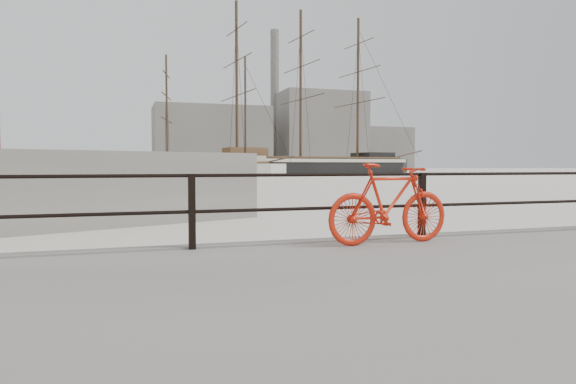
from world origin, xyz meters
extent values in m
plane|color=white|center=(0.00, 0.00, 0.00)|extent=(400.00, 400.00, 0.00)
imported|color=red|center=(-0.78, -0.54, 0.92)|extent=(1.91, 0.38, 1.15)
cube|color=gray|center=(20.00, 140.00, 9.00)|extent=(32.00, 18.00, 18.00)
cube|color=gray|center=(55.00, 145.00, 12.00)|extent=(26.00, 20.00, 24.00)
cube|color=gray|center=(78.00, 150.00, 7.00)|extent=(20.00, 16.00, 14.00)
cylinder|color=gray|center=(42.00, 150.00, 22.00)|extent=(2.80, 2.80, 44.00)
camera|label=1|loc=(-4.37, -6.98, 1.47)|focal=32.00mm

